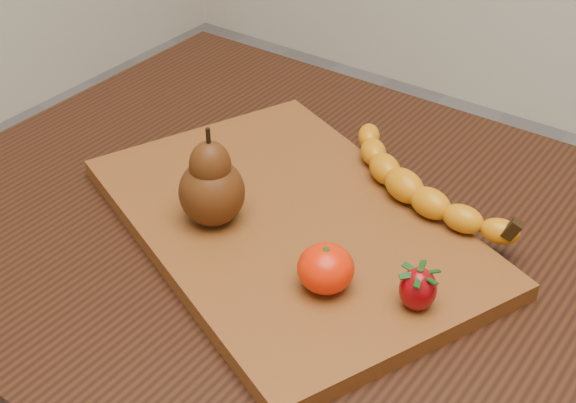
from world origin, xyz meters
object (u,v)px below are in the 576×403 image
Objects in this scene: pear at (211,176)px; mandarin at (326,268)px; cutting_board at (288,224)px; table at (340,312)px.

pear is 2.00× the size of mandarin.
pear is at bearing -118.32° from cutting_board.
mandarin is (0.10, -0.07, 0.03)m from cutting_board.
pear reaches higher than cutting_board.
cutting_board is 8.11× the size of mandarin.
table is 0.22m from pear.
pear is at bearing -152.84° from table.
table is 0.17m from mandarin.
pear is (-0.06, -0.05, 0.07)m from cutting_board.
mandarin is (0.03, -0.09, 0.14)m from table.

